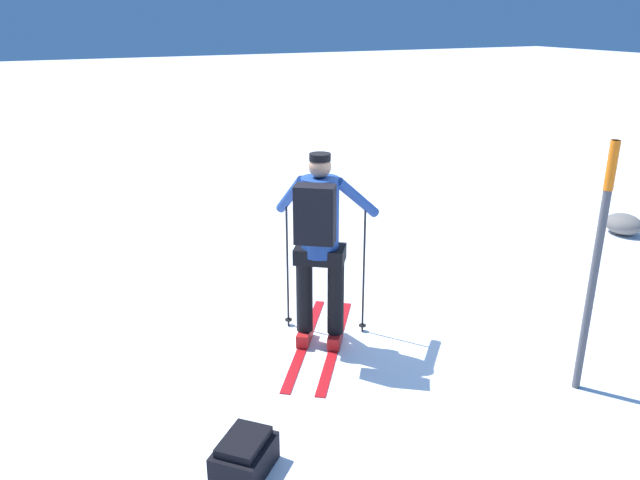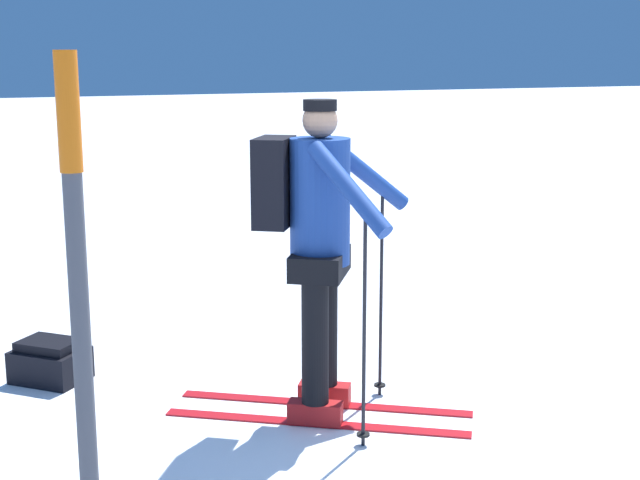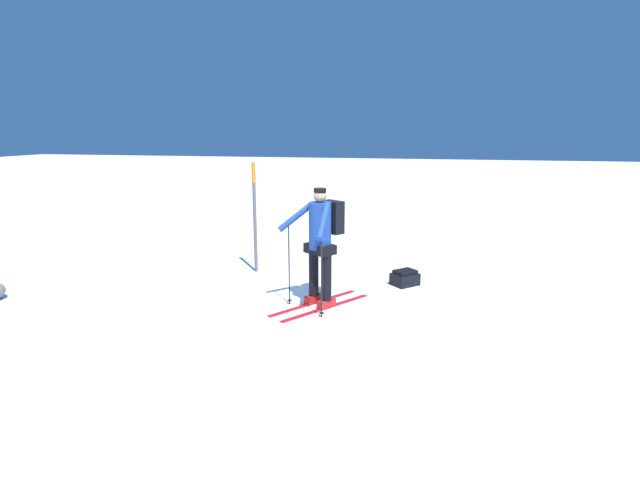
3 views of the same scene
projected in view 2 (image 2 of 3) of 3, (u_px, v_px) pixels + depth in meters
ground_plane at (375, 444)px, 4.72m from camera, size 80.00×80.00×0.00m
skier at (315, 236)px, 4.89m from camera, size 1.63×1.29×1.79m
dropped_backpack at (50, 362)px, 5.61m from camera, size 0.53×0.53×0.27m
trail_marker at (81, 326)px, 2.82m from camera, size 0.07×0.07×2.04m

